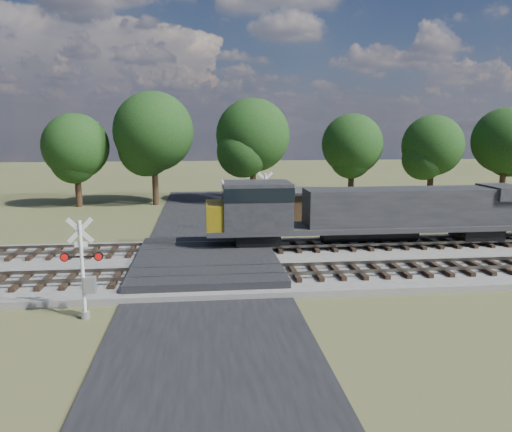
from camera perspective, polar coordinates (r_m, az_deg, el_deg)
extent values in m
plane|color=#4C522C|center=(24.80, -5.67, -6.26)|extent=(160.00, 160.00, 0.00)
cube|color=gray|center=(27.20, 15.96, -4.80)|extent=(140.00, 10.00, 0.30)
cube|color=black|center=(24.79, -5.67, -6.17)|extent=(7.00, 60.00, 0.08)
cube|color=#262628|center=(25.20, -5.70, -5.25)|extent=(7.00, 9.00, 0.62)
cube|color=black|center=(22.88, -0.58, -6.61)|extent=(44.00, 2.60, 0.18)
cube|color=#545048|center=(24.26, 18.85, -5.78)|extent=(140.00, 0.08, 0.15)
cube|color=#545048|center=(25.52, 17.50, -4.93)|extent=(140.00, 0.08, 0.15)
cube|color=black|center=(27.68, -1.60, -3.63)|extent=(44.00, 2.60, 0.18)
cube|color=#545048|center=(28.71, 14.67, -3.13)|extent=(140.00, 0.08, 0.15)
cube|color=#545048|center=(30.02, 13.70, -2.51)|extent=(140.00, 0.08, 0.15)
cylinder|color=silver|center=(19.31, -19.21, -5.88)|extent=(0.13, 0.13, 3.69)
cylinder|color=gray|center=(19.84, -18.92, -10.63)|extent=(0.33, 0.33, 0.28)
cube|color=silver|center=(18.97, -19.47, -1.58)|extent=(0.97, 0.06, 0.97)
cube|color=silver|center=(18.97, -19.47, -1.58)|extent=(0.97, 0.06, 0.97)
cube|color=silver|center=(19.08, -19.38, -3.07)|extent=(0.46, 0.04, 0.20)
cube|color=black|center=(19.18, -19.30, -4.42)|extent=(1.48, 0.08, 0.06)
cylinder|color=red|center=(19.34, -21.03, -4.41)|extent=(0.33, 0.10, 0.33)
cylinder|color=red|center=(19.04, -17.54, -4.42)|extent=(0.33, 0.10, 0.33)
cube|color=gray|center=(19.41, -18.45, -7.46)|extent=(0.42, 0.28, 0.60)
cylinder|color=silver|center=(32.73, 1.06, 1.40)|extent=(0.14, 0.14, 4.00)
cylinder|color=gray|center=(33.06, 1.05, -1.77)|extent=(0.36, 0.36, 0.30)
cube|color=silver|center=(32.52, 1.07, 4.19)|extent=(1.05, 0.13, 1.05)
cube|color=silver|center=(32.52, 1.07, 4.19)|extent=(1.05, 0.13, 1.05)
cube|color=silver|center=(32.58, 1.06, 3.23)|extent=(0.50, 0.07, 0.22)
cube|color=black|center=(32.65, 1.06, 2.35)|extent=(1.60, 0.20, 0.06)
cylinder|color=red|center=(32.79, 2.17, 2.38)|extent=(0.37, 0.13, 0.36)
cylinder|color=red|center=(32.52, -0.06, 2.32)|extent=(0.37, 0.13, 0.36)
cube|color=gray|center=(32.77, 0.63, 0.35)|extent=(0.47, 0.34, 0.65)
cube|color=#422A1C|center=(35.37, 6.37, 0.73)|extent=(4.21, 4.21, 2.45)
cube|color=#313134|center=(35.18, 6.41, 2.84)|extent=(4.64, 4.64, 0.17)
cylinder|color=black|center=(46.67, -19.67, 3.50)|extent=(0.56, 0.56, 4.08)
sphere|color=black|center=(46.44, -19.92, 7.50)|extent=(5.71, 5.71, 5.71)
cylinder|color=black|center=(45.90, -11.46, 4.39)|extent=(0.56, 0.56, 5.05)
sphere|color=black|center=(45.69, -11.64, 9.43)|extent=(7.07, 7.07, 7.07)
cylinder|color=black|center=(46.14, -0.36, 4.46)|extent=(0.56, 0.56, 4.78)
sphere|color=black|center=(45.92, -0.36, 9.21)|extent=(6.69, 6.69, 6.69)
cylinder|color=black|center=(48.80, 10.81, 4.20)|extent=(0.56, 0.56, 4.12)
sphere|color=black|center=(48.57, 10.94, 8.07)|extent=(5.76, 5.76, 5.76)
cylinder|color=black|center=(49.96, 19.30, 3.90)|extent=(0.56, 0.56, 4.05)
sphere|color=black|center=(49.74, 19.52, 7.61)|extent=(5.67, 5.67, 5.67)
cylinder|color=black|center=(52.62, 26.36, 3.90)|extent=(0.56, 0.56, 4.39)
sphere|color=black|center=(52.41, 26.66, 7.71)|extent=(6.15, 6.15, 6.15)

